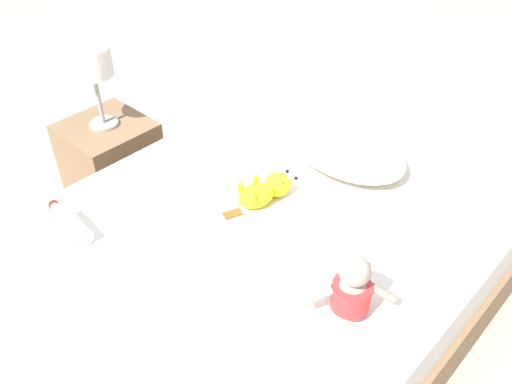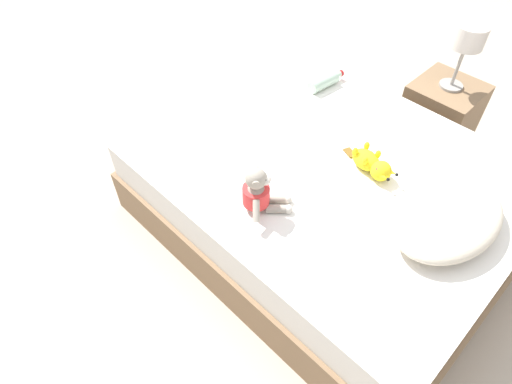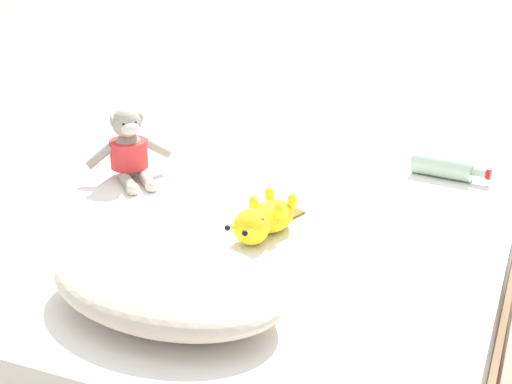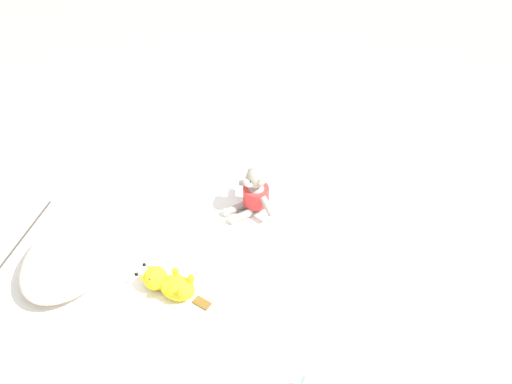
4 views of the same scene
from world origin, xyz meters
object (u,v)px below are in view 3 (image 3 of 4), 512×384
object	(u,v)px
bed	(256,277)
pillow	(167,284)
plush_yellow_creature	(263,220)
glass_bottle	(444,166)
plush_monkey	(129,150)

from	to	relation	value
bed	pillow	distance (m)	0.67
plush_yellow_creature	glass_bottle	distance (m)	0.73
plush_monkey	plush_yellow_creature	bearing A→B (deg)	157.86
pillow	bed	bearing A→B (deg)	-87.72
plush_monkey	plush_yellow_creature	size ratio (longest dim) A/B	0.78
plush_monkey	bed	bearing A→B (deg)	172.51
plush_monkey	plush_yellow_creature	xyz separation A→B (m)	(-0.55, 0.23, -0.05)
bed	pillow	size ratio (longest dim) A/B	3.03
pillow	plush_yellow_creature	size ratio (longest dim) A/B	1.86
glass_bottle	pillow	bearing A→B (deg)	66.52
plush_yellow_creature	plush_monkey	bearing A→B (deg)	-22.14
bed	plush_monkey	distance (m)	0.58
bed	glass_bottle	world-z (taller)	glass_bottle
glass_bottle	plush_yellow_creature	bearing A→B (deg)	57.62
bed	pillow	xyz separation A→B (m)	(-0.02, 0.60, 0.30)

